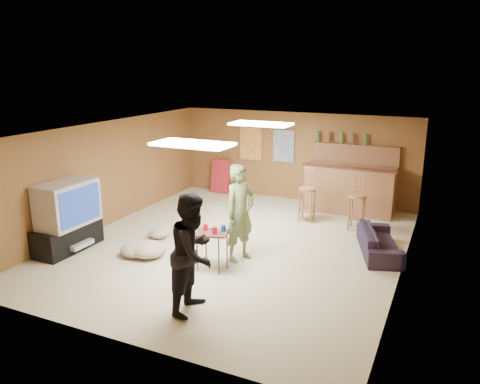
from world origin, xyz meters
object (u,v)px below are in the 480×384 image
at_px(person_olive, 240,213).
at_px(person_black, 193,253).
at_px(tv_body, 67,204).
at_px(tray_table, 212,251).
at_px(sofa, 379,241).
at_px(bar_counter, 349,189).

bearing_deg(person_olive, person_black, -154.14).
height_order(tv_body, tray_table, tv_body).
distance_m(person_black, sofa, 3.79).
bearing_deg(person_olive, bar_counter, 3.05).
distance_m(tv_body, bar_counter, 6.09).
bearing_deg(bar_counter, person_olive, -108.03).
relative_size(tv_body, person_black, 0.65).
bearing_deg(tray_table, tv_body, -172.78).
xyz_separation_m(person_olive, person_black, (0.15, -1.84, -0.01)).
bearing_deg(tv_body, sofa, 23.25).
height_order(person_black, sofa, person_black).
distance_m(bar_counter, person_black, 5.46).
bearing_deg(person_black, person_olive, 1.77).
xyz_separation_m(sofa, tray_table, (-2.42, -1.88, 0.10)).
relative_size(tv_body, person_olive, 0.64).
xyz_separation_m(tv_body, sofa, (5.19, 2.23, -0.67)).
relative_size(sofa, tray_table, 2.37).
height_order(bar_counter, person_olive, person_olive).
xyz_separation_m(person_black, tray_table, (-0.39, 1.26, -0.51)).
height_order(person_olive, person_black, person_olive).
height_order(bar_counter, person_black, person_black).
relative_size(bar_counter, person_olive, 1.17).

